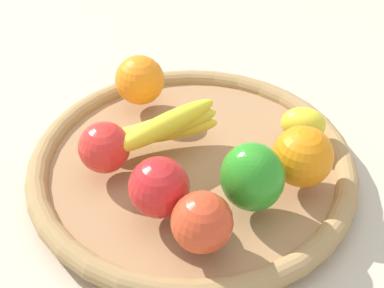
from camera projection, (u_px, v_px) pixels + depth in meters
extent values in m
plane|color=#BDB198|center=(192.00, 178.00, 0.76)|extent=(2.40, 2.40, 0.00)
cylinder|color=#A3774E|center=(192.00, 171.00, 0.76)|extent=(0.42, 0.42, 0.03)
torus|color=#A07D4C|center=(192.00, 164.00, 0.75)|extent=(0.44, 0.44, 0.03)
ellipsoid|color=yellow|center=(159.00, 131.00, 0.75)|extent=(0.15, 0.12, 0.03)
ellipsoid|color=yellow|center=(161.00, 128.00, 0.74)|extent=(0.13, 0.14, 0.03)
ellipsoid|color=yellow|center=(165.00, 125.00, 0.72)|extent=(0.10, 0.16, 0.03)
sphere|color=red|center=(159.00, 187.00, 0.64)|extent=(0.08, 0.08, 0.07)
ellipsoid|color=#2B8E21|center=(252.00, 177.00, 0.64)|extent=(0.08, 0.08, 0.09)
ellipsoid|color=yellow|center=(303.00, 124.00, 0.75)|extent=(0.07, 0.05, 0.04)
sphere|color=red|center=(104.00, 147.00, 0.70)|extent=(0.09, 0.09, 0.07)
sphere|color=red|center=(202.00, 222.00, 0.60)|extent=(0.08, 0.08, 0.07)
sphere|color=orange|center=(140.00, 80.00, 0.81)|extent=(0.10, 0.10, 0.07)
sphere|color=orange|center=(303.00, 156.00, 0.68)|extent=(0.10, 0.10, 0.08)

